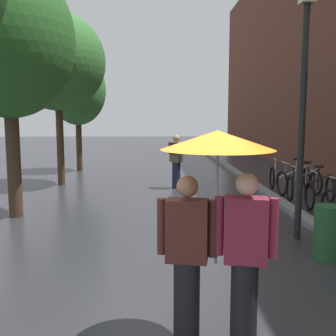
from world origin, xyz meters
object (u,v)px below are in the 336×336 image
object	(u,v)px
street_tree_1	(7,40)
parked_bicycle_4	(310,188)
parked_bicycle_3	(332,195)
parked_bicycle_5	(299,182)
street_lamp_post	(303,95)
pedestrian_walking_midground	(176,160)
parked_bicycle_6	(289,177)
couple_under_umbrella	(217,207)
street_tree_2	(57,62)
street_tree_3	(77,91)
litter_bin	(328,232)

from	to	relation	value
street_tree_1	parked_bicycle_4	xyz separation A→B (m)	(7.12, 1.19, -3.44)
parked_bicycle_3	parked_bicycle_5	bearing A→B (deg)	92.52
street_lamp_post	pedestrian_walking_midground	bearing A→B (deg)	110.13
parked_bicycle_6	couple_under_umbrella	size ratio (longest dim) A/B	0.55
parked_bicycle_4	street_lamp_post	distance (m)	4.03
street_tree_2	parked_bicycle_3	world-z (taller)	street_tree_2
parked_bicycle_3	street_tree_3	bearing A→B (deg)	134.96
street_tree_2	parked_bicycle_5	bearing A→B (deg)	-15.72
street_tree_3	parked_bicycle_5	bearing A→B (deg)	-36.93
street_lamp_post	litter_bin	size ratio (longest dim) A/B	5.22
street_tree_2	parked_bicycle_4	bearing A→B (deg)	-22.45
street_tree_1	parked_bicycle_6	world-z (taller)	street_tree_1
street_tree_2	parked_bicycle_4	xyz separation A→B (m)	(7.04, -2.91, -3.52)
pedestrian_walking_midground	parked_bicycle_3	bearing A→B (deg)	-41.75
street_tree_2	couple_under_umbrella	distance (m)	10.20
street_tree_1	parked_bicycle_6	xyz separation A→B (m)	(7.20, 2.98, -3.44)
street_tree_2	couple_under_umbrella	bearing A→B (deg)	-68.82
street_tree_1	parked_bicycle_3	world-z (taller)	street_tree_1
street_tree_1	litter_bin	bearing A→B (deg)	-26.56
parked_bicycle_5	litter_bin	world-z (taller)	parked_bicycle_5
pedestrian_walking_midground	street_tree_1	bearing A→B (deg)	-138.30
street_tree_3	parked_bicycle_6	bearing A→B (deg)	-32.09
parked_bicycle_5	street_tree_3	bearing A→B (deg)	143.07
parked_bicycle_4	street_tree_1	bearing A→B (deg)	-170.49
parked_bicycle_5	pedestrian_walking_midground	distance (m)	3.67
parked_bicycle_6	couple_under_umbrella	bearing A→B (deg)	-113.70
parked_bicycle_5	couple_under_umbrella	bearing A→B (deg)	-116.07
street_tree_2	parked_bicycle_3	xyz separation A→B (m)	(7.18, -3.86, -3.52)
street_lamp_post	parked_bicycle_4	bearing A→B (deg)	64.63
street_tree_3	pedestrian_walking_midground	xyz separation A→B (m)	(3.70, -4.09, -2.35)
street_tree_3	street_tree_2	bearing A→B (deg)	-89.74
street_tree_1	parked_bicycle_5	size ratio (longest dim) A/B	4.81
couple_under_umbrella	litter_bin	world-z (taller)	couple_under_umbrella
street_tree_2	pedestrian_walking_midground	distance (m)	4.82
street_tree_1	litter_bin	size ratio (longest dim) A/B	6.48
parked_bicycle_4	parked_bicycle_5	distance (m)	0.91
parked_bicycle_4	parked_bicycle_6	xyz separation A→B (m)	(0.08, 1.78, 0.00)
parked_bicycle_5	parked_bicycle_6	size ratio (longest dim) A/B	0.99
parked_bicycle_5	street_lamp_post	world-z (taller)	street_lamp_post
street_tree_1	street_tree_2	size ratio (longest dim) A/B	1.01
parked_bicycle_4	street_lamp_post	size ratio (longest dim) A/B	0.26
parked_bicycle_3	parked_bicycle_6	world-z (taller)	same
street_tree_1	parked_bicycle_3	distance (m)	8.04
parked_bicycle_5	parked_bicycle_3	bearing A→B (deg)	-87.48
parked_bicycle_6	street_lamp_post	bearing A→B (deg)	-107.51
parked_bicycle_5	pedestrian_walking_midground	xyz separation A→B (m)	(-3.41, 1.26, 0.50)
street_tree_3	parked_bicycle_4	distance (m)	9.85
parked_bicycle_6	litter_bin	world-z (taller)	parked_bicycle_6
street_tree_2	street_lamp_post	bearing A→B (deg)	-46.74
street_tree_1	street_lamp_post	bearing A→B (deg)	-18.01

